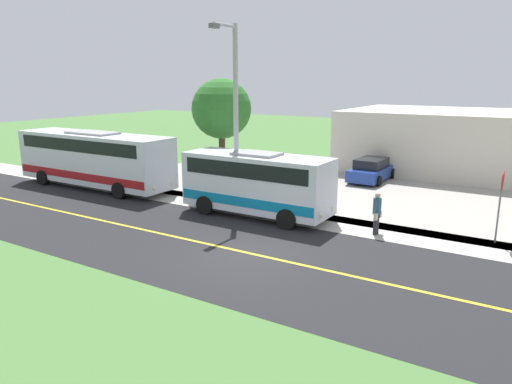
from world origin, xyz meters
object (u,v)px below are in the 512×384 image
(pedestrian_with_bags, at_px, (377,212))
(street_light_pole, at_px, (235,111))
(parked_car_near, at_px, (372,170))
(commercial_building, at_px, (484,143))
(transit_bus_rear, at_px, (94,157))
(stop_sign, at_px, (501,195))
(shuttle_bus_front, at_px, (257,181))
(tree_curbside, at_px, (221,109))

(pedestrian_with_bags, relative_size, street_light_pole, 0.20)
(pedestrian_with_bags, relative_size, parked_car_near, 0.40)
(pedestrian_with_bags, bearing_deg, commercial_building, 173.56)
(transit_bus_rear, height_order, commercial_building, commercial_building)
(transit_bus_rear, relative_size, commercial_building, 0.60)
(stop_sign, bearing_deg, parked_car_near, -137.94)
(transit_bus_rear, bearing_deg, commercial_building, 131.77)
(parked_car_near, bearing_deg, stop_sign, 42.06)
(stop_sign, distance_m, street_light_pole, 11.96)
(shuttle_bus_front, distance_m, stop_sign, 10.17)
(shuttle_bus_front, height_order, street_light_pole, street_light_pole)
(transit_bus_rear, height_order, tree_curbside, tree_curbside)
(transit_bus_rear, height_order, street_light_pole, street_light_pole)
(shuttle_bus_front, distance_m, street_light_pole, 3.52)
(shuttle_bus_front, height_order, transit_bus_rear, transit_bus_rear)
(pedestrian_with_bags, bearing_deg, street_light_pole, -91.54)
(pedestrian_with_bags, xyz_separation_m, parked_car_near, (-10.28, -3.64, -0.28))
(parked_car_near, height_order, commercial_building, commercial_building)
(transit_bus_rear, distance_m, pedestrian_with_bags, 16.99)
(street_light_pole, relative_size, tree_curbside, 1.38)
(pedestrian_with_bags, bearing_deg, transit_bus_rear, -89.55)
(shuttle_bus_front, bearing_deg, commercial_building, 155.98)
(stop_sign, height_order, parked_car_near, stop_sign)
(transit_bus_rear, distance_m, stop_sign, 21.39)
(pedestrian_with_bags, bearing_deg, stop_sign, 107.86)
(shuttle_bus_front, distance_m, tree_curbside, 5.88)
(shuttle_bus_front, xyz_separation_m, tree_curbside, (-2.95, -4.10, 3.02))
(parked_car_near, xyz_separation_m, tree_curbside, (7.58, -6.12, 3.98))
(tree_curbside, bearing_deg, stop_sign, 84.74)
(stop_sign, distance_m, tree_curbside, 14.45)
(street_light_pole, distance_m, parked_car_near, 11.46)
(shuttle_bus_front, xyz_separation_m, stop_sign, (-1.65, 10.03, 0.31))
(stop_sign, relative_size, tree_curbside, 0.45)
(tree_curbside, xyz_separation_m, commercial_building, (-14.00, 11.65, -2.59))
(pedestrian_with_bags, relative_size, stop_sign, 0.62)
(street_light_pole, xyz_separation_m, tree_curbside, (-2.51, -2.58, -0.13))
(transit_bus_rear, distance_m, parked_car_near, 16.95)
(stop_sign, bearing_deg, commercial_building, -170.79)
(stop_sign, relative_size, parked_car_near, 0.65)
(commercial_building, bearing_deg, transit_bus_rear, -48.23)
(shuttle_bus_front, height_order, parked_car_near, shuttle_bus_front)
(street_light_pole, bearing_deg, parked_car_near, 160.64)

